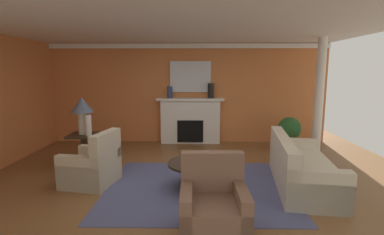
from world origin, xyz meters
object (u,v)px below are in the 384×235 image
(sofa, at_px, (300,170))
(vase_on_side_table, at_px, (88,125))
(armchair_facing_fireplace, at_px, (214,209))
(coffee_table, at_px, (197,169))
(vase_mantel_right, at_px, (211,91))
(fireplace, at_px, (190,122))
(armchair_near_window, at_px, (93,167))
(vase_mantel_left, at_px, (170,92))
(table_lamp, at_px, (82,109))
(mantel_mirror, at_px, (190,77))
(potted_plant, at_px, (289,131))
(side_table, at_px, (84,148))

(sofa, relative_size, vase_on_side_table, 5.29)
(sofa, relative_size, armchair_facing_fireplace, 2.32)
(coffee_table, xyz_separation_m, vase_mantel_right, (0.37, 3.08, 1.11))
(sofa, height_order, armchair_facing_fireplace, armchair_facing_fireplace)
(fireplace, bearing_deg, vase_mantel_right, -5.16)
(fireplace, distance_m, vase_mantel_right, 1.02)
(armchair_near_window, distance_m, vase_mantel_right, 3.85)
(fireplace, xyz_separation_m, armchair_facing_fireplace, (0.38, -4.53, -0.28))
(fireplace, bearing_deg, vase_mantel_left, -174.84)
(table_lamp, xyz_separation_m, vase_mantel_left, (1.57, 2.05, 0.18))
(armchair_near_window, height_order, vase_mantel_right, vase_mantel_right)
(mantel_mirror, height_order, potted_plant, mantel_mirror)
(table_lamp, xyz_separation_m, vase_on_side_table, (0.15, -0.12, -0.32))
(armchair_near_window, bearing_deg, table_lamp, 118.07)
(fireplace, bearing_deg, armchair_facing_fireplace, -85.21)
(fireplace, distance_m, side_table, 2.99)
(armchair_near_window, relative_size, vase_on_side_table, 2.28)
(armchair_facing_fireplace, bearing_deg, coffee_table, 97.93)
(vase_mantel_left, bearing_deg, potted_plant, -11.72)
(armchair_near_window, bearing_deg, coffee_table, -4.00)
(side_table, bearing_deg, potted_plant, 17.12)
(coffee_table, bearing_deg, armchair_facing_fireplace, -82.07)
(potted_plant, bearing_deg, vase_mantel_right, 161.99)
(vase_mantel_right, distance_m, potted_plant, 2.25)
(coffee_table, bearing_deg, armchair_near_window, 176.00)
(mantel_mirror, xyz_separation_m, armchair_near_window, (-1.65, -3.12, -1.50))
(armchair_near_window, relative_size, side_table, 1.36)
(fireplace, xyz_separation_m, side_table, (-2.12, -2.10, -0.19))
(sofa, height_order, vase_on_side_table, vase_on_side_table)
(armchair_near_window, distance_m, vase_mantel_left, 3.33)
(armchair_near_window, xyz_separation_m, side_table, (-0.48, 0.90, 0.09))
(armchair_facing_fireplace, relative_size, side_table, 1.36)
(fireplace, bearing_deg, mantel_mirror, 90.00)
(vase_mantel_right, xyz_separation_m, potted_plant, (1.94, -0.63, -0.95))
(mantel_mirror, bearing_deg, coffee_table, -86.75)
(armchair_facing_fireplace, relative_size, table_lamp, 1.27)
(mantel_mirror, height_order, side_table, mantel_mirror)
(fireplace, xyz_separation_m, vase_mantel_right, (0.55, -0.05, 0.86))
(table_lamp, height_order, potted_plant, table_lamp)
(table_lamp, height_order, vase_mantel_right, vase_mantel_right)
(sofa, relative_size, vase_mantel_left, 6.99)
(vase_mantel_right, height_order, vase_on_side_table, vase_mantel_right)
(armchair_near_window, xyz_separation_m, vase_on_side_table, (-0.33, 0.78, 0.60))
(table_lamp, bearing_deg, vase_mantel_right, 37.49)
(mantel_mirror, xyz_separation_m, side_table, (-2.12, -2.22, -1.41))
(armchair_near_window, height_order, coffee_table, armchair_near_window)
(sofa, height_order, vase_mantel_right, vase_mantel_right)
(coffee_table, relative_size, vase_mantel_left, 3.17)
(fireplace, xyz_separation_m, vase_mantel_left, (-0.55, -0.05, 0.81))
(vase_mantel_left, distance_m, vase_on_side_table, 2.64)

